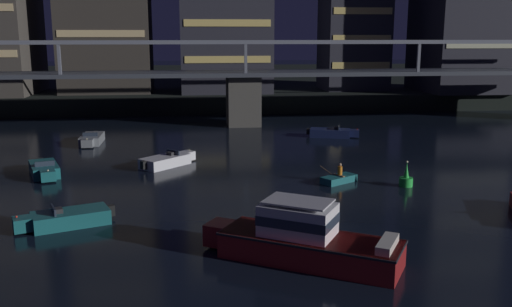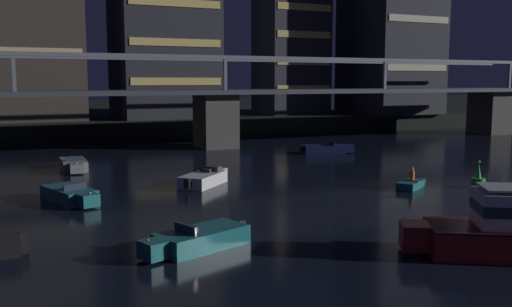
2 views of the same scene
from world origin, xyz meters
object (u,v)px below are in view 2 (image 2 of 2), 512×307
Objects in this scene: speedboat_near_center at (326,149)px; channel_buoy at (478,180)px; tower_central at (162,26)px; dinghy_with_paddler at (411,184)px; speedboat_far_right at (198,239)px; speedboat_mid_center at (205,179)px; river_bridge at (216,105)px; tower_east_tall at (291,49)px; speedboat_far_left at (71,195)px; speedboat_far_center at (74,165)px.

channel_buoy reaches higher than speedboat_near_center.
tower_central reaches higher than dinghy_with_paddler.
dinghy_with_paddler is at bearing 22.78° from speedboat_far_right.
dinghy_with_paddler is at bearing -102.99° from speedboat_near_center.
dinghy_with_paddler is (11.91, -6.50, -0.14)m from speedboat_mid_center.
river_bridge is 18.73× the size of speedboat_mid_center.
tower_east_tall is (17.68, 17.35, 7.08)m from river_bridge.
tower_central reaches higher than speedboat_mid_center.
channel_buoy is 4.49m from dinghy_with_paddler.
speedboat_far_left is 12.13m from speedboat_far_center.
speedboat_near_center is 2.93× the size of channel_buoy.
tower_central is at bearing 179.03° from tower_east_tall.
speedboat_far_right is (-20.73, -24.33, 0.00)m from speedboat_near_center.
speedboat_far_center is (-14.32, -27.25, -13.53)m from tower_central.
channel_buoy is at bearing 14.77° from speedboat_far_right.
speedboat_mid_center is 12.50m from speedboat_far_center.
dinghy_with_paddler is (-13.63, -43.55, -11.21)m from tower_east_tall.
tower_central is 31.12m from speedboat_near_center.
river_bridge is at bearing 52.50° from speedboat_far_left.
speedboat_mid_center is 0.85× the size of speedboat_far_center.
tower_east_tall is at bearing 44.48° from river_bridge.
tower_east_tall is 3.66× the size of speedboat_near_center.
river_bridge is at bearing 132.09° from speedboat_near_center.
speedboat_far_center is at bearing -178.31° from speedboat_near_center.
speedboat_mid_center is 0.86× the size of speedboat_far_right.
tower_east_tall is 3.64× the size of speedboat_far_center.
dinghy_with_paddler is at bearing 160.40° from channel_buoy.
speedboat_far_center is at bearing -147.77° from river_bridge.
tower_east_tall is 10.73× the size of channel_buoy.
channel_buoy is (23.47, -18.11, 0.06)m from speedboat_far_center.
dinghy_with_paddler is at bearing -83.58° from tower_central.
speedboat_far_right is at bearing -83.95° from speedboat_far_center.
river_bridge is 12.64m from speedboat_near_center.
river_bridge is 29.17m from channel_buoy.
speedboat_far_center is at bearing 83.39° from speedboat_far_left.
channel_buoy reaches higher than speedboat_far_right.
speedboat_mid_center and speedboat_far_right have the same top height.
speedboat_mid_center is at bearing -124.58° from tower_east_tall.
channel_buoy reaches higher than speedboat_mid_center.
river_bridge reaches higher than dinghy_with_paddler.
tower_east_tall is at bearing 78.21° from channel_buoy.
tower_central is 4.65× the size of speedboat_far_left.
tower_central is 18.73m from tower_east_tall.
speedboat_near_center is 1.01× the size of speedboat_far_left.
speedboat_mid_center is at bearing 70.34° from speedboat_far_right.
speedboat_mid_center is 0.86× the size of speedboat_far_left.
tower_east_tall reaches higher than channel_buoy.
tower_central is 44.44m from speedboat_far_left.
speedboat_far_center is at bearing 142.34° from channel_buoy.
dinghy_with_paddler reaches higher than speedboat_far_left.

